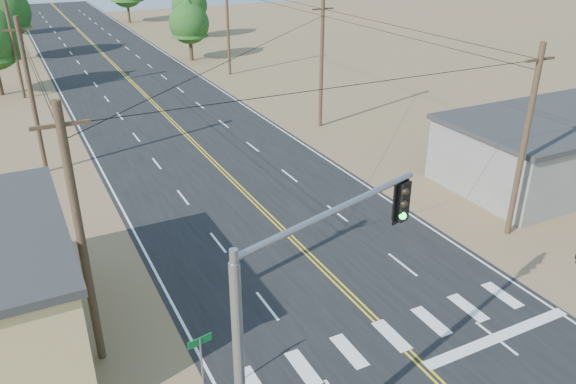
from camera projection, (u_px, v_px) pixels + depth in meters
road at (206, 155)px, 40.06m from camera, size 15.00×200.00×0.02m
building_right at (562, 148)px, 35.70m from camera, size 15.00×8.00×4.00m
utility_pole_left_near at (81, 240)px, 19.07m from camera, size 1.80×0.30×10.00m
utility_pole_left_mid at (32, 97)px, 35.19m from camera, size 1.80×0.30×10.00m
utility_pole_left_far at (13, 43)px, 51.31m from camera, size 1.80×0.30×10.00m
utility_pole_right_near at (524, 143)px, 27.67m from camera, size 1.80×0.30×10.00m
utility_pole_right_mid at (321, 63)px, 43.79m from camera, size 1.80×0.30×10.00m
utility_pole_right_far at (228, 27)px, 59.91m from camera, size 1.80×0.30×10.00m
signal_mast_left at (296, 312)px, 14.63m from camera, size 6.56×2.21×8.35m
street_sign at (202, 361)px, 18.32m from camera, size 0.84×0.19×2.86m
tree_left_mid at (2, 7)px, 65.87m from camera, size 6.19×6.19×10.31m
tree_left_far at (0, 3)px, 82.33m from camera, size 4.59×4.59×7.64m
tree_right_near at (189, 19)px, 66.56m from camera, size 4.75×4.75×7.92m
tree_right_mid at (189, 1)px, 80.08m from camera, size 5.06×5.06×8.44m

